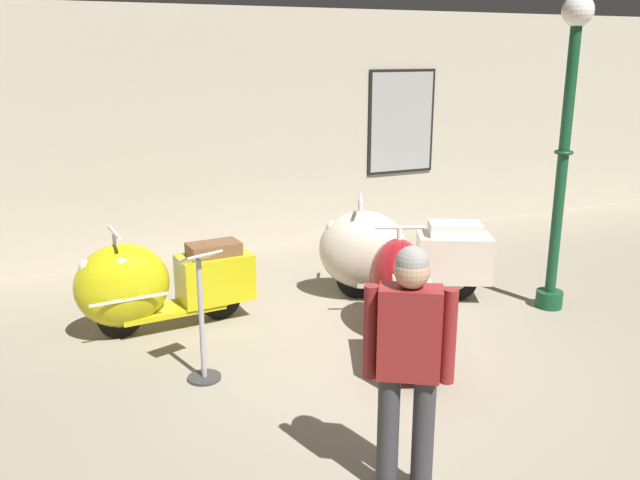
{
  "coord_description": "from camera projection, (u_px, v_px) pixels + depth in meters",
  "views": [
    {
      "loc": [
        -2.7,
        -4.48,
        2.65
      ],
      "look_at": [
        -0.02,
        1.36,
        0.83
      ],
      "focal_mm": 37.42,
      "sensor_mm": 36.0,
      "label": 1
    }
  ],
  "objects": [
    {
      "name": "ground_plane",
      "position": [
        389.0,
        371.0,
        5.72
      ],
      "size": [
        60.0,
        60.0,
        0.0
      ],
      "primitive_type": "plane",
      "color": "gray"
    },
    {
      "name": "showroom_back_wall",
      "position": [
        236.0,
        132.0,
        8.9
      ],
      "size": [
        18.0,
        0.24,
        3.21
      ],
      "color": "#BCB29E",
      "rests_on": "ground"
    },
    {
      "name": "scooter_0",
      "position": [
        152.0,
        284.0,
        6.44
      ],
      "size": [
        1.75,
        0.61,
        1.06
      ],
      "rotation": [
        0.0,
        0.0,
        -3.08
      ],
      "color": "black",
      "rests_on": "ground"
    },
    {
      "name": "scooter_1",
      "position": [
        402.0,
        295.0,
        6.15
      ],
      "size": [
        1.14,
        1.79,
        1.06
      ],
      "rotation": [
        0.0,
        0.0,
        1.16
      ],
      "color": "black",
      "rests_on": "ground"
    },
    {
      "name": "scooter_2",
      "position": [
        390.0,
        253.0,
        7.29
      ],
      "size": [
        1.9,
        1.33,
        1.14
      ],
      "rotation": [
        0.0,
        0.0,
        2.66
      ],
      "color": "black",
      "rests_on": "ground"
    },
    {
      "name": "lamppost",
      "position": [
        565.0,
        137.0,
        6.67
      ],
      "size": [
        0.3,
        0.3,
        3.17
      ],
      "color": "#144728",
      "rests_on": "ground"
    },
    {
      "name": "visitor_0",
      "position": [
        409.0,
        356.0,
        3.92
      ],
      "size": [
        0.47,
        0.39,
        1.6
      ],
      "rotation": [
        0.0,
        0.0,
        1.0
      ],
      "color": "black",
      "rests_on": "ground"
    },
    {
      "name": "info_stanchion",
      "position": [
        202.0,
        327.0,
        5.46
      ],
      "size": [
        0.37,
        0.31,
        1.13
      ],
      "color": "#333338",
      "rests_on": "ground"
    }
  ]
}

